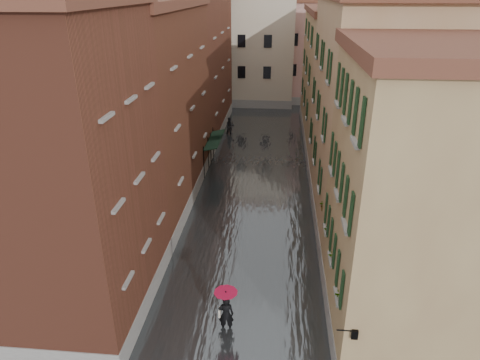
% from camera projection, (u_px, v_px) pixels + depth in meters
% --- Properties ---
extents(ground, '(120.00, 120.00, 0.00)m').
position_uv_depth(ground, '(241.00, 285.00, 21.34)').
color(ground, '#5B5B5D').
rests_on(ground, ground).
extents(floodwater, '(10.00, 60.00, 0.20)m').
position_uv_depth(floodwater, '(256.00, 178.00, 33.10)').
color(floodwater, '#3E4345').
rests_on(floodwater, ground).
extents(building_left_near, '(6.00, 8.00, 13.00)m').
position_uv_depth(building_left_near, '(66.00, 177.00, 17.45)').
color(building_left_near, brown).
rests_on(building_left_near, ground).
extents(building_left_mid, '(6.00, 14.00, 12.50)m').
position_uv_depth(building_left_mid, '(146.00, 112.00, 27.53)').
color(building_left_mid, '#572C1B').
rests_on(building_left_mid, ground).
extents(building_left_far, '(6.00, 16.00, 14.00)m').
position_uv_depth(building_left_far, '(191.00, 63.00, 40.84)').
color(building_left_far, brown).
rests_on(building_left_far, ground).
extents(building_right_near, '(6.00, 8.00, 11.50)m').
position_uv_depth(building_right_near, '(416.00, 208.00, 16.57)').
color(building_right_near, '#94724C').
rests_on(building_right_near, ground).
extents(building_right_mid, '(6.00, 14.00, 13.00)m').
position_uv_depth(building_right_mid, '(368.00, 113.00, 26.25)').
color(building_right_mid, tan).
rests_on(building_right_mid, ground).
extents(building_right_far, '(6.00, 16.00, 11.50)m').
position_uv_depth(building_right_far, '(338.00, 79.00, 40.17)').
color(building_right_far, '#94724C').
rests_on(building_right_far, ground).
extents(building_end_cream, '(12.00, 9.00, 13.00)m').
position_uv_depth(building_end_cream, '(245.00, 49.00, 53.41)').
color(building_end_cream, beige).
rests_on(building_end_cream, ground).
extents(building_end_pink, '(10.00, 9.00, 12.00)m').
position_uv_depth(building_end_pink, '(316.00, 52.00, 54.67)').
color(building_end_pink, tan).
rests_on(building_end_pink, ground).
extents(awning_near, '(1.09, 3.35, 2.80)m').
position_uv_depth(awning_near, '(213.00, 143.00, 33.30)').
color(awning_near, black).
rests_on(awning_near, ground).
extents(awning_far, '(1.09, 2.70, 2.80)m').
position_uv_depth(awning_far, '(216.00, 136.00, 34.90)').
color(awning_far, black).
rests_on(awning_far, ground).
extents(wall_lantern, '(0.71, 0.22, 0.35)m').
position_uv_depth(wall_lantern, '(354.00, 333.00, 14.29)').
color(wall_lantern, black).
rests_on(wall_lantern, ground).
extents(window_planters, '(0.59, 8.08, 0.84)m').
position_uv_depth(window_planters, '(333.00, 238.00, 18.80)').
color(window_planters, '#9B4A32').
rests_on(window_planters, ground).
extents(pedestrian_main, '(1.01, 1.01, 2.06)m').
position_uv_depth(pedestrian_main, '(226.00, 307.00, 18.00)').
color(pedestrian_main, black).
rests_on(pedestrian_main, ground).
extents(pedestrian_far, '(1.03, 0.89, 1.83)m').
position_uv_depth(pedestrian_far, '(230.00, 126.00, 42.62)').
color(pedestrian_far, black).
rests_on(pedestrian_far, ground).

